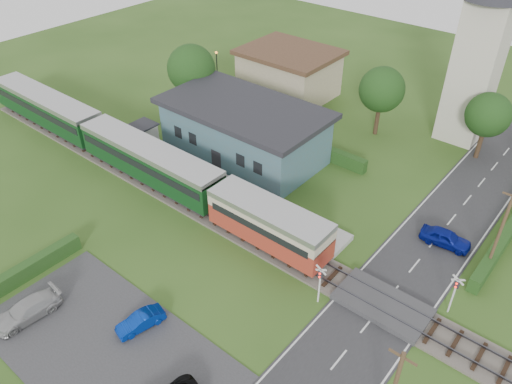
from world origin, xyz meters
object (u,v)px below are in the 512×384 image
Objects in this scene: church_tower at (483,40)px; pedestrian_near at (246,191)px; train at (127,149)px; car_park_blue at (141,321)px; crossing_signal_near at (320,279)px; crossing_signal_far at (455,289)px; car_on_road at (446,238)px; car_park_silver at (27,310)px; station_building at (244,130)px; pedestrian_far at (164,154)px; equipment_hut at (144,136)px; house_west at (289,72)px.

church_tower is 26.56m from pedestrian_near.
train reaches higher than car_park_blue.
crossing_signal_near is 1.03× the size of car_park_blue.
crossing_signal_far is at bearing 33.69° from crossing_signal_near.
car_park_silver is at bearing 136.76° from car_on_road.
station_building is 0.91× the size of church_tower.
pedestrian_far is (-4.47, -6.43, -1.34)m from station_building.
crossing_signal_far reaches higher than car_park_silver.
train is at bearing 150.39° from pedestrian_far.
car_park_blue is (15.40, -11.50, -1.57)m from train.
equipment_hut is 21.61m from car_park_silver.
train reaches higher than crossing_signal_near.
car_park_silver reaches higher than car_on_road.
pedestrian_far is (3.53, -0.64, -0.40)m from equipment_hut.
train is 3.41m from pedestrian_far.
pedestrian_far is (-9.90, -0.31, 0.02)m from pedestrian_near.
car_on_road is 30.39m from car_park_silver.
car_park_blue is (-7.56, -9.09, -1.54)m from crossing_signal_near.
crossing_signal_near is 11.93m from car_park_blue.
house_west is 29.51m from car_on_road.
house_west is at bearing -43.15° from pedestrian_near.
pedestrian_far reaches higher than car_park_silver.
pedestrian_far reaches higher than pedestrian_near.
equipment_hut is 0.16× the size of station_building.
station_building is 24.51m from crossing_signal_far.
train is 2.45× the size of church_tower.
crossing_signal_near is 0.75× the size of car_park_silver.
crossing_signal_far is 0.86× the size of car_on_road.
house_west reaches higher than car_park_blue.
crossing_signal_far is 1.03× the size of car_park_blue.
pedestrian_far is (-13.30, 14.06, 0.75)m from car_park_blue.
car_on_road is at bearing -0.91° from station_building.
car_park_silver is (2.50, -24.65, -1.98)m from station_building.
car_park_blue is at bearing -136.74° from crossing_signal_far.
equipment_hut is at bearing 114.23° from train.
pedestrian_near is 0.98× the size of pedestrian_far.
house_west reaches higher than train.
crossing_signal_far is 28.08m from pedestrian_far.
church_tower is 4.61× the size of car_on_road.
crossing_signal_near is (21.40, -25.41, -0.65)m from house_west.
car_park_blue is 1.77× the size of pedestrian_far.
train is 18.15m from car_park_silver.
crossing_signal_far is (7.20, 4.80, 0.00)m from crossing_signal_near.
crossing_signal_near reaches higher than equipment_hut.
train reaches higher than car_park_silver.
car_park_silver is at bearing -84.21° from station_building.
car_park_silver is 2.49× the size of pedestrian_near.
crossing_signal_near reaches higher than car_park_silver.
church_tower is at bearing 93.87° from car_park_blue.
equipment_hut is 0.78× the size of crossing_signal_far.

